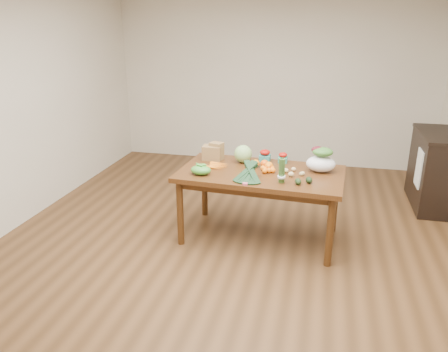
% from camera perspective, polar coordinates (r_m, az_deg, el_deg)
% --- Properties ---
extents(floor, '(6.00, 6.00, 0.00)m').
position_cam_1_polar(floor, '(4.59, 1.31, -9.22)').
color(floor, brown).
rests_on(floor, ground).
extents(room_walls, '(5.02, 6.02, 2.70)m').
position_cam_1_polar(room_walls, '(4.11, 1.46, 7.49)').
color(room_walls, silver).
rests_on(room_walls, floor).
extents(dining_table, '(1.72, 1.03, 0.75)m').
position_cam_1_polar(dining_table, '(4.64, 4.71, -3.80)').
color(dining_table, '#4B2711').
rests_on(dining_table, floor).
extents(cabinet, '(0.52, 1.02, 0.94)m').
position_cam_1_polar(cabinet, '(6.00, 26.04, 0.70)').
color(cabinet, black).
rests_on(cabinet, floor).
extents(dish_towel, '(0.02, 0.28, 0.45)m').
position_cam_1_polar(dish_towel, '(5.71, 24.09, 0.93)').
color(dish_towel, white).
rests_on(dish_towel, cabinet).
extents(paper_bag, '(0.29, 0.24, 0.19)m').
position_cam_1_polar(paper_bag, '(4.85, -1.57, 3.25)').
color(paper_bag, olive).
rests_on(paper_bag, dining_table).
extents(cabbage, '(0.19, 0.19, 0.19)m').
position_cam_1_polar(cabbage, '(4.75, 2.51, 2.91)').
color(cabbage, '#9CC270').
rests_on(cabbage, dining_table).
extents(strawberry_basket_a, '(0.12, 0.12, 0.11)m').
position_cam_1_polar(strawberry_basket_a, '(4.81, 5.35, 2.51)').
color(strawberry_basket_a, '#AC180B').
rests_on(strawberry_basket_a, dining_table).
extents(strawberry_basket_b, '(0.10, 0.10, 0.09)m').
position_cam_1_polar(strawberry_basket_b, '(4.80, 7.68, 2.27)').
color(strawberry_basket_b, red).
rests_on(strawberry_basket_b, dining_table).
extents(orange_a, '(0.08, 0.08, 0.08)m').
position_cam_1_polar(orange_a, '(4.62, 4.17, 1.65)').
color(orange_a, orange).
rests_on(orange_a, dining_table).
extents(orange_b, '(0.08, 0.08, 0.08)m').
position_cam_1_polar(orange_b, '(4.62, 5.31, 1.62)').
color(orange_b, '#F3570E').
rests_on(orange_b, dining_table).
extents(orange_c, '(0.09, 0.09, 0.09)m').
position_cam_1_polar(orange_c, '(4.55, 5.88, 1.33)').
color(orange_c, orange).
rests_on(orange_c, dining_table).
extents(mandarin_cluster, '(0.19, 0.19, 0.09)m').
position_cam_1_polar(mandarin_cluster, '(4.49, 5.83, 1.08)').
color(mandarin_cluster, orange).
rests_on(mandarin_cluster, dining_table).
extents(carrots, '(0.23, 0.23, 0.03)m').
position_cam_1_polar(carrots, '(4.62, -0.71, 1.36)').
color(carrots, orange).
rests_on(carrots, dining_table).
extents(snap_pea_bag, '(0.21, 0.16, 0.09)m').
position_cam_1_polar(snap_pea_bag, '(4.39, -3.04, 0.79)').
color(snap_pea_bag, green).
rests_on(snap_pea_bag, dining_table).
extents(kale_bunch, '(0.34, 0.42, 0.16)m').
position_cam_1_polar(kale_bunch, '(4.20, 3.12, 0.34)').
color(kale_bunch, black).
rests_on(kale_bunch, dining_table).
extents(asparagus_bundle, '(0.09, 0.12, 0.26)m').
position_cam_1_polar(asparagus_bundle, '(4.17, 7.56, 0.71)').
color(asparagus_bundle, '#527736').
rests_on(asparagus_bundle, dining_table).
extents(potato_a, '(0.05, 0.05, 0.05)m').
position_cam_1_polar(potato_a, '(4.49, 8.08, 0.73)').
color(potato_a, '#DDCE7F').
rests_on(potato_a, dining_table).
extents(potato_b, '(0.06, 0.05, 0.05)m').
position_cam_1_polar(potato_b, '(4.38, 8.76, 0.23)').
color(potato_b, tan).
rests_on(potato_b, dining_table).
extents(potato_c, '(0.05, 0.04, 0.04)m').
position_cam_1_polar(potato_c, '(4.45, 10.24, 0.35)').
color(potato_c, tan).
rests_on(potato_c, dining_table).
extents(potato_d, '(0.05, 0.04, 0.04)m').
position_cam_1_polar(potato_d, '(4.55, 9.08, 0.89)').
color(potato_d, '#D7BC7C').
rests_on(potato_d, dining_table).
extents(potato_e, '(0.05, 0.04, 0.04)m').
position_cam_1_polar(potato_e, '(4.43, 10.10, 0.29)').
color(potato_e, '#D0BB78').
rests_on(potato_e, dining_table).
extents(avocado_a, '(0.08, 0.10, 0.06)m').
position_cam_1_polar(avocado_a, '(4.18, 9.64, -0.71)').
color(avocado_a, black).
rests_on(avocado_a, dining_table).
extents(avocado_b, '(0.09, 0.10, 0.06)m').
position_cam_1_polar(avocado_b, '(4.24, 11.04, -0.51)').
color(avocado_b, black).
rests_on(avocado_b, dining_table).
extents(salad_bag, '(0.31, 0.24, 0.23)m').
position_cam_1_polar(salad_bag, '(4.56, 12.55, 1.95)').
color(salad_bag, white).
rests_on(salad_bag, dining_table).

